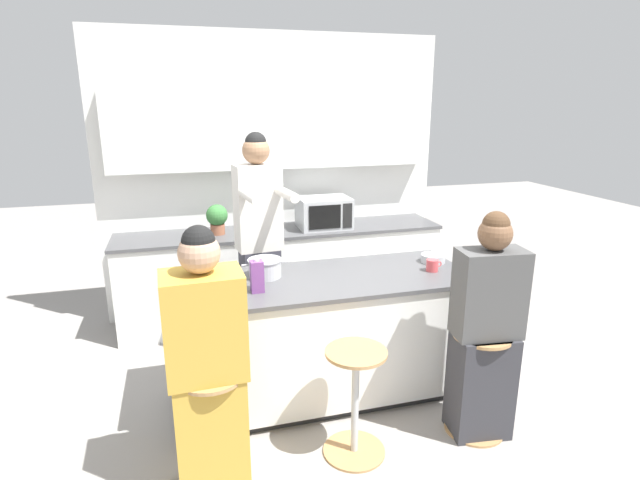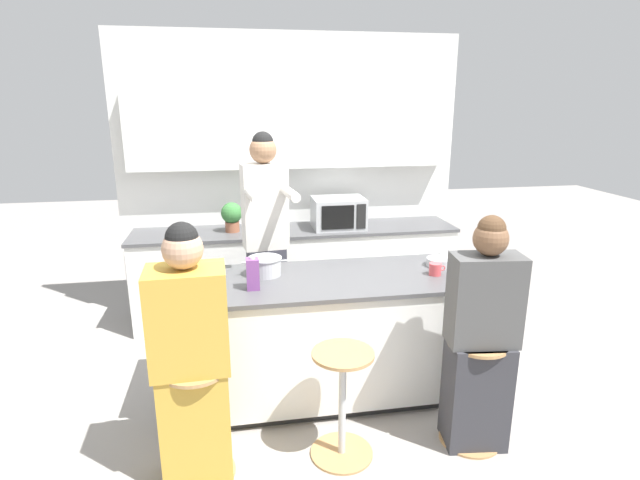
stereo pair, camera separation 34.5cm
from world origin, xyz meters
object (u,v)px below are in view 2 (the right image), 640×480
at_px(bar_stool_leftmost, 198,418).
at_px(kitchen_island, 322,336).
at_px(bar_stool_rightmost, 474,388).
at_px(juice_carton, 253,274).
at_px(fruit_bowl, 439,262).
at_px(bar_stool_center, 342,401).
at_px(microwave, 338,213).
at_px(person_cooking, 266,248).
at_px(potted_plant, 232,215).
at_px(person_seated_near, 481,344).
at_px(cooking_pot, 265,266).
at_px(coffee_cup_near, 435,269).
at_px(person_wrapped_blanket, 191,362).

bearing_deg(bar_stool_leftmost, kitchen_island, 40.42).
height_order(bar_stool_rightmost, juice_carton, juice_carton).
bearing_deg(fruit_bowl, bar_stool_center, -138.84).
bearing_deg(microwave, bar_stool_center, -101.22).
height_order(person_cooking, potted_plant, person_cooking).
bearing_deg(juice_carton, bar_stool_rightmost, -23.33).
xyz_separation_m(person_seated_near, cooking_pot, (-1.22, 0.84, 0.29)).
bearing_deg(fruit_bowl, kitchen_island, -173.38).
height_order(kitchen_island, microwave, microwave).
relative_size(bar_stool_rightmost, potted_plant, 2.48).
height_order(fruit_bowl, potted_plant, potted_plant).
bearing_deg(coffee_cup_near, kitchen_island, 174.44).
distance_m(person_seated_near, juice_carton, 1.47).
xyz_separation_m(kitchen_island, microwave, (0.41, 1.36, 0.59)).
height_order(fruit_bowl, coffee_cup_near, coffee_cup_near).
relative_size(kitchen_island, juice_carton, 9.29).
distance_m(juice_carton, microwave, 1.73).
distance_m(kitchen_island, person_cooking, 0.86).
distance_m(person_wrapped_blanket, person_seated_near, 1.68).
bearing_deg(coffee_cup_near, bar_stool_center, -142.76).
height_order(fruit_bowl, juice_carton, juice_carton).
bearing_deg(microwave, fruit_bowl, -68.56).
bearing_deg(potted_plant, microwave, -1.80).
xyz_separation_m(coffee_cup_near, microwave, (-0.39, 1.44, 0.10)).
height_order(bar_stool_rightmost, person_wrapped_blanket, person_wrapped_blanket).
bearing_deg(juice_carton, cooking_pot, 69.79).
height_order(bar_stool_center, fruit_bowl, fruit_bowl).
bearing_deg(cooking_pot, potted_plant, 99.80).
relative_size(bar_stool_center, person_cooking, 0.37).
bearing_deg(person_cooking, person_wrapped_blanket, -117.54).
xyz_separation_m(kitchen_island, coffee_cup_near, (0.79, -0.08, 0.48)).
bearing_deg(fruit_bowl, coffee_cup_near, -119.84).
bearing_deg(bar_stool_center, fruit_bowl, 41.16).
relative_size(kitchen_island, cooking_pot, 6.40).
bearing_deg(person_cooking, bar_stool_rightmost, -55.02).
bearing_deg(microwave, person_cooking, -135.04).
bearing_deg(person_seated_near, microwave, 108.63).
height_order(bar_stool_rightmost, person_seated_near, person_seated_near).
xyz_separation_m(kitchen_island, juice_carton, (-0.48, -0.13, 0.55)).
height_order(kitchen_island, bar_stool_center, kitchen_island).
xyz_separation_m(person_cooking, person_wrapped_blanket, (-0.50, -1.32, -0.23)).
relative_size(bar_stool_leftmost, potted_plant, 2.48).
xyz_separation_m(person_cooking, microwave, (0.75, 0.74, 0.09)).
xyz_separation_m(bar_stool_center, person_cooking, (-0.34, 1.30, 0.58)).
relative_size(cooking_pot, coffee_cup_near, 2.75).
distance_m(person_cooking, microwave, 1.06).
bearing_deg(kitchen_island, bar_stool_rightmost, -39.93).
bearing_deg(potted_plant, bar_stool_center, -73.85).
bearing_deg(juice_carton, person_wrapped_blanket, -122.34).
xyz_separation_m(juice_carton, potted_plant, (-0.12, 1.52, 0.05)).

